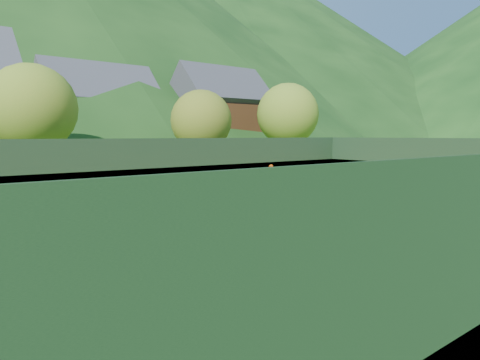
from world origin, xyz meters
TOP-DOWN VIEW (x-y plane):
  - ground at (0.00, 0.00)m, footprint 400.00×400.00m
  - clay_court at (0.00, 0.00)m, footprint 40.00×24.00m
  - mountain_far_right at (90.00, 150.00)m, footprint 260.00×260.00m
  - coach at (-4.59, -2.10)m, footprint 0.66×0.49m
  - student_a at (3.48, 2.27)m, footprint 0.76×0.68m
  - student_b at (4.14, 3.10)m, footprint 1.04×0.68m
  - student_c at (5.23, 2.90)m, footprint 0.83×0.69m
  - student_d at (8.98, 1.44)m, footprint 1.07×0.88m
  - tennis_ball_0 at (1.20, -5.87)m, footprint 0.07×0.07m
  - tennis_ball_1 at (-6.52, -0.96)m, footprint 0.07×0.07m
  - tennis_ball_3 at (-5.70, -5.48)m, footprint 0.07×0.07m
  - tennis_ball_4 at (-6.41, -6.29)m, footprint 0.07×0.07m
  - tennis_ball_5 at (-1.69, -5.86)m, footprint 0.07×0.07m
  - tennis_ball_6 at (3.96, -1.31)m, footprint 0.07×0.07m
  - tennis_ball_7 at (-1.07, -8.43)m, footprint 0.07×0.07m
  - tennis_ball_8 at (-4.55, -1.87)m, footprint 0.07×0.07m
  - tennis_ball_9 at (0.11, -2.27)m, footprint 0.07×0.07m
  - tennis_ball_10 at (3.59, -3.76)m, footprint 0.07×0.07m
  - tennis_ball_11 at (-5.87, -8.49)m, footprint 0.07×0.07m
  - tennis_ball_12 at (6.45, -3.03)m, footprint 0.07×0.07m
  - tennis_ball_13 at (-5.16, -4.70)m, footprint 0.07×0.07m
  - tennis_ball_14 at (1.41, -1.40)m, footprint 0.07×0.07m
  - tennis_ball_15 at (-9.08, -3.07)m, footprint 0.07×0.07m
  - tennis_ball_16 at (2.65, -8.32)m, footprint 0.07×0.07m
  - tennis_ball_18 at (-5.96, -8.57)m, footprint 0.07×0.07m
  - tennis_ball_19 at (-8.58, -1.80)m, footprint 0.07×0.07m
  - tennis_ball_20 at (-3.23, -9.22)m, footprint 0.07×0.07m
  - tennis_ball_21 at (-2.72, -3.85)m, footprint 0.07×0.07m
  - tennis_ball_22 at (3.86, -5.61)m, footprint 0.07×0.07m
  - tennis_ball_23 at (4.92, -4.03)m, footprint 0.07×0.07m
  - tennis_ball_24 at (1.40, -6.76)m, footprint 0.07×0.07m
  - tennis_ball_26 at (-1.30, -8.04)m, footprint 0.07×0.07m
  - tennis_ball_28 at (-8.61, -2.36)m, footprint 0.07×0.07m
  - court_lines at (0.00, 0.00)m, footprint 23.83×11.03m
  - tennis_net at (0.00, 0.00)m, footprint 0.10×12.07m
  - perimeter_fence at (0.00, 0.00)m, footprint 40.40×24.24m
  - ball_hopper at (-5.18, -3.70)m, footprint 0.57×0.57m
  - chalet_mid at (6.00, 34.00)m, footprint 12.65×8.82m
  - chalet_right at (20.00, 30.00)m, footprint 11.50×8.82m
  - tree_b at (-4.00, 20.00)m, footprint 6.40×6.40m
  - tree_c at (10.00, 19.00)m, footprint 5.60×5.60m
  - tree_d at (22.00, 20.00)m, footprint 6.80×6.80m

SIDE VIEW (x-z plane):
  - ground at x=0.00m, z-range 0.00..0.00m
  - clay_court at x=0.00m, z-range 0.00..0.02m
  - court_lines at x=0.00m, z-range 0.02..0.03m
  - tennis_ball_0 at x=1.20m, z-range 0.02..0.09m
  - tennis_ball_1 at x=-6.52m, z-range 0.02..0.09m
  - tennis_ball_3 at x=-5.70m, z-range 0.02..0.09m
  - tennis_ball_4 at x=-6.41m, z-range 0.02..0.09m
  - tennis_ball_5 at x=-1.69m, z-range 0.02..0.09m
  - tennis_ball_6 at x=3.96m, z-range 0.02..0.09m
  - tennis_ball_7 at x=-1.07m, z-range 0.02..0.09m
  - tennis_ball_8 at x=-4.55m, z-range 0.02..0.09m
  - tennis_ball_9 at x=0.11m, z-range 0.02..0.09m
  - tennis_ball_10 at x=3.59m, z-range 0.02..0.09m
  - tennis_ball_11 at x=-5.87m, z-range 0.02..0.09m
  - tennis_ball_12 at x=6.45m, z-range 0.02..0.09m
  - tennis_ball_13 at x=-5.16m, z-range 0.02..0.09m
  - tennis_ball_14 at x=1.41m, z-range 0.02..0.09m
  - tennis_ball_15 at x=-9.08m, z-range 0.02..0.09m
  - tennis_ball_16 at x=2.65m, z-range 0.02..0.09m
  - tennis_ball_18 at x=-5.96m, z-range 0.02..0.09m
  - tennis_ball_19 at x=-8.58m, z-range 0.02..0.09m
  - tennis_ball_20 at x=-3.23m, z-range 0.02..0.09m
  - tennis_ball_21 at x=-2.72m, z-range 0.02..0.09m
  - tennis_ball_22 at x=3.86m, z-range 0.02..0.09m
  - tennis_ball_23 at x=4.92m, z-range 0.02..0.09m
  - tennis_ball_24 at x=1.40m, z-range 0.02..0.09m
  - tennis_ball_26 at x=-1.30m, z-range 0.02..0.09m
  - tennis_ball_28 at x=-8.61m, z-range 0.02..0.09m
  - tennis_net at x=0.00m, z-range -0.03..1.07m
  - student_a at x=3.48m, z-range 0.02..1.31m
  - student_d at x=8.98m, z-range 0.02..1.46m
  - student_c at x=5.23m, z-range 0.02..1.48m
  - ball_hopper at x=-5.18m, z-range 0.27..1.27m
  - student_b at x=4.14m, z-range 0.02..1.65m
  - coach at x=-4.59m, z-range 0.02..1.69m
  - perimeter_fence at x=0.00m, z-range -0.23..2.77m
  - tree_c at x=10.00m, z-range 0.87..8.22m
  - chalet_mid at x=6.00m, z-range -0.74..10.72m
  - tree_b at x=-4.00m, z-range 0.99..9.39m
  - chalet_right at x=20.00m, z-range -0.70..11.21m
  - tree_d at x=22.00m, z-range 1.06..9.98m
  - mountain_far_right at x=90.00m, z-range 0.00..95.00m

